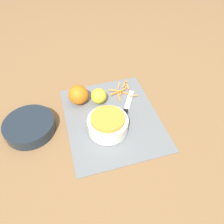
% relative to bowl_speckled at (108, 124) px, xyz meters
% --- Properties ---
extents(ground_plane, '(4.00, 4.00, 0.00)m').
position_rel_bowl_speckled_xyz_m(ground_plane, '(0.06, -0.03, -0.04)').
color(ground_plane, olive).
extents(cutting_board, '(0.44, 0.36, 0.01)m').
position_rel_bowl_speckled_xyz_m(cutting_board, '(0.06, -0.03, -0.04)').
color(cutting_board, slate).
rests_on(cutting_board, ground_plane).
extents(bowl_speckled, '(0.15, 0.15, 0.07)m').
position_rel_bowl_speckled_xyz_m(bowl_speckled, '(0.00, 0.00, 0.00)').
color(bowl_speckled, silver).
rests_on(bowl_speckled, cutting_board).
extents(bowl_dark, '(0.19, 0.19, 0.05)m').
position_rel_bowl_speckled_xyz_m(bowl_dark, '(0.08, 0.28, -0.02)').
color(bowl_dark, '#1E2833').
rests_on(bowl_dark, ground_plane).
extents(knife, '(0.21, 0.13, 0.02)m').
position_rel_bowl_speckled_xyz_m(knife, '(0.05, -0.08, -0.03)').
color(knife, black).
rests_on(knife, cutting_board).
extents(orange_left, '(0.08, 0.08, 0.08)m').
position_rel_bowl_speckled_xyz_m(orange_left, '(0.18, 0.08, 0.01)').
color(orange_left, orange).
rests_on(orange_left, cutting_board).
extents(lemon, '(0.07, 0.07, 0.07)m').
position_rel_bowl_speckled_xyz_m(lemon, '(0.16, -0.00, -0.00)').
color(lemon, yellow).
rests_on(lemon, cutting_board).
extents(peel_pile, '(0.12, 0.11, 0.01)m').
position_rel_bowl_speckled_xyz_m(peel_pile, '(0.20, -0.12, -0.03)').
color(peel_pile, orange).
rests_on(peel_pile, cutting_board).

